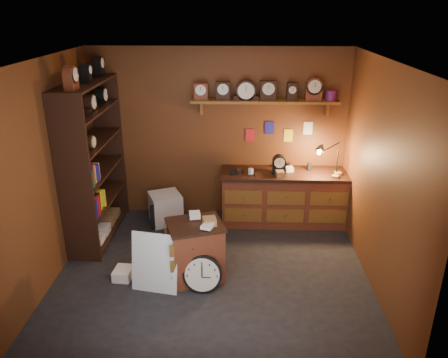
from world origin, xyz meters
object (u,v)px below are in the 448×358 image
(shelving_unit, at_px, (91,156))
(big_round_clock, at_px, (202,274))
(workbench, at_px, (284,195))
(low_cabinet, at_px, (196,249))

(shelving_unit, bearing_deg, big_round_clock, -39.20)
(big_round_clock, bearing_deg, shelving_unit, 140.80)
(shelving_unit, relative_size, workbench, 1.29)
(shelving_unit, distance_m, big_round_clock, 2.41)
(workbench, bearing_deg, low_cabinet, -128.31)
(low_cabinet, xyz_separation_m, big_round_clock, (0.10, -0.29, -0.18))
(shelving_unit, xyz_separation_m, big_round_clock, (1.69, -1.38, -1.02))
(shelving_unit, relative_size, big_round_clock, 5.34)
(shelving_unit, bearing_deg, workbench, 9.87)
(shelving_unit, xyz_separation_m, low_cabinet, (1.59, -1.09, -0.84))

